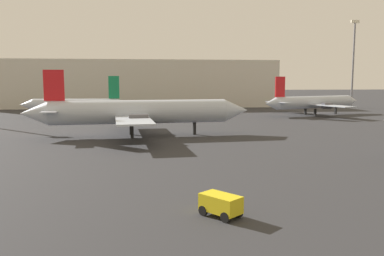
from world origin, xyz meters
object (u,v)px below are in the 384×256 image
at_px(baggage_cart, 221,204).
at_px(light_mast_right, 353,60).
at_px(airplane_far_left, 313,102).
at_px(airplane_far_right, 77,105).
at_px(airplane_distant, 138,112).

xyz_separation_m(baggage_cart, light_mast_right, (55.21, 85.48, 12.89)).
distance_m(airplane_far_left, airplane_far_right, 52.74).
distance_m(airplane_distant, baggage_cart, 34.88).
bearing_deg(light_mast_right, airplane_far_right, -165.34).
bearing_deg(airplane_far_right, baggage_cart, 110.55).
bearing_deg(baggage_cart, airplane_far_left, -67.11).
xyz_separation_m(airplane_distant, light_mast_right, (60.28, 51.07, 10.20)).
xyz_separation_m(airplane_distant, airplane_far_left, (39.09, 29.37, -0.51)).
height_order(airplane_far_left, baggage_cart, airplane_far_left).
relative_size(airplane_far_right, light_mast_right, 0.97).
bearing_deg(airplane_distant, light_mast_right, 36.10).
distance_m(airplane_far_right, light_mast_right, 77.15).
bearing_deg(airplane_far_right, airplane_far_left, -177.79).
bearing_deg(airplane_far_left, airplane_distant, -162.83).
relative_size(airplane_distant, airplane_far_left, 1.21).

